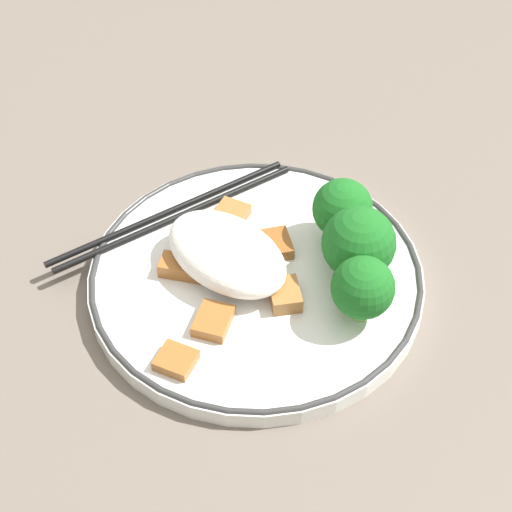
{
  "coord_description": "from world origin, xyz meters",
  "views": [
    {
      "loc": [
        -0.31,
        0.33,
        0.52
      ],
      "look_at": [
        0.0,
        0.0,
        0.03
      ],
      "focal_mm": 60.0,
      "sensor_mm": 36.0,
      "label": 1
    }
  ],
  "objects_px": {
    "plate": "(256,278)",
    "broccoli_back_center": "(359,244)",
    "chopsticks": "(173,215)",
    "broccoli_back_right": "(342,210)",
    "broccoli_back_left": "(363,288)"
  },
  "relations": [
    {
      "from": "broccoli_back_left",
      "to": "chopsticks",
      "type": "bearing_deg",
      "value": 6.68
    },
    {
      "from": "broccoli_back_left",
      "to": "broccoli_back_center",
      "type": "bearing_deg",
      "value": -47.51
    },
    {
      "from": "plate",
      "to": "chopsticks",
      "type": "relative_size",
      "value": 1.2
    },
    {
      "from": "broccoli_back_center",
      "to": "chopsticks",
      "type": "height_order",
      "value": "broccoli_back_center"
    },
    {
      "from": "broccoli_back_right",
      "to": "chopsticks",
      "type": "relative_size",
      "value": 0.26
    },
    {
      "from": "plate",
      "to": "chopsticks",
      "type": "distance_m",
      "value": 0.1
    },
    {
      "from": "plate",
      "to": "broccoli_back_left",
      "type": "height_order",
      "value": "broccoli_back_left"
    },
    {
      "from": "chopsticks",
      "to": "broccoli_back_center",
      "type": "bearing_deg",
      "value": -161.53
    },
    {
      "from": "plate",
      "to": "broccoli_back_left",
      "type": "distance_m",
      "value": 0.1
    },
    {
      "from": "plate",
      "to": "broccoli_back_center",
      "type": "relative_size",
      "value": 4.09
    },
    {
      "from": "broccoli_back_center",
      "to": "chopsticks",
      "type": "distance_m",
      "value": 0.17
    },
    {
      "from": "broccoli_back_center",
      "to": "broccoli_back_right",
      "type": "relative_size",
      "value": 1.11
    },
    {
      "from": "plate",
      "to": "broccoli_back_right",
      "type": "distance_m",
      "value": 0.09
    },
    {
      "from": "broccoli_back_right",
      "to": "broccoli_back_left",
      "type": "bearing_deg",
      "value": 139.12
    },
    {
      "from": "plate",
      "to": "chopsticks",
      "type": "bearing_deg",
      "value": 0.1
    }
  ]
}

